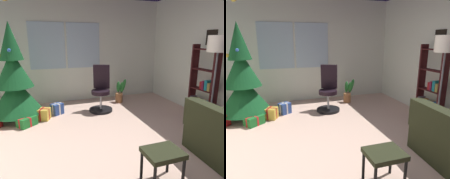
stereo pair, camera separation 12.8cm
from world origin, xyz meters
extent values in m
cube|color=beige|center=(0.00, 0.00, -0.05)|extent=(4.78, 6.32, 0.10)
cube|color=silver|center=(0.00, 3.21, 1.40)|extent=(4.78, 0.10, 2.80)
cube|color=silver|center=(-0.84, 3.15, 1.54)|extent=(0.90, 0.03, 1.20)
cube|color=silver|center=(0.12, 3.15, 1.54)|extent=(0.90, 0.03, 1.20)
cube|color=black|center=(2.38, 0.94, 1.74)|extent=(0.02, 0.28, 0.32)
cube|color=#262A17|center=(1.53, -0.07, 0.48)|extent=(0.93, 0.19, 0.20)
cube|color=brown|center=(1.25, -0.39, 0.55)|extent=(0.19, 0.41, 0.41)
cube|color=#262A17|center=(0.23, -0.65, 0.41)|extent=(0.44, 0.36, 0.06)
cylinder|color=black|center=(0.42, -0.80, 0.19)|extent=(0.04, 0.04, 0.38)
cylinder|color=black|center=(0.04, -0.50, 0.19)|extent=(0.04, 0.04, 0.38)
cylinder|color=black|center=(0.42, -0.50, 0.19)|extent=(0.04, 0.04, 0.38)
cylinder|color=#4C331E|center=(-1.58, 2.14, 0.08)|extent=(0.12, 0.12, 0.16)
cone|color=#145025|center=(-1.58, 2.14, 0.54)|extent=(1.06, 1.06, 0.77)
cone|color=#145025|center=(-1.58, 2.14, 1.11)|extent=(0.77, 0.77, 0.77)
cone|color=#145025|center=(-1.58, 2.14, 1.68)|extent=(0.47, 0.47, 0.77)
sphere|color=red|center=(-1.37, 2.44, 0.77)|extent=(0.07, 0.07, 0.07)
sphere|color=silver|center=(-1.77, 2.24, 1.49)|extent=(0.05, 0.05, 0.05)
sphere|color=blue|center=(-1.59, 1.94, 1.50)|extent=(0.07, 0.07, 0.07)
cube|color=#1E722D|center=(-1.39, 1.70, 0.09)|extent=(0.42, 0.41, 0.19)
cube|color=red|center=(-1.39, 1.70, 0.09)|extent=(0.30, 0.25, 0.20)
cube|color=red|center=(-1.39, 1.70, 0.09)|extent=(0.19, 0.22, 0.20)
cube|color=gold|center=(-1.09, 1.96, 0.12)|extent=(0.39, 0.35, 0.24)
cube|color=#B21919|center=(-1.09, 1.96, 0.12)|extent=(0.13, 0.25, 0.25)
cube|color=#B21919|center=(-1.09, 1.96, 0.12)|extent=(0.31, 0.16, 0.25)
cube|color=#2D4C99|center=(-0.75, 2.18, 0.13)|extent=(0.31, 0.30, 0.25)
cube|color=silver|center=(-0.75, 2.18, 0.13)|extent=(0.23, 0.16, 0.26)
cube|color=silver|center=(-0.75, 2.18, 0.13)|extent=(0.14, 0.20, 0.26)
cylinder|color=black|center=(0.27, 2.03, 0.03)|extent=(0.56, 0.56, 0.06)
cylinder|color=#B2B2B7|center=(0.27, 2.03, 0.27)|extent=(0.05, 0.05, 0.42)
cylinder|color=black|center=(0.27, 2.03, 0.48)|extent=(0.44, 0.44, 0.09)
cube|color=black|center=(0.35, 2.21, 0.82)|extent=(0.40, 0.25, 0.59)
cube|color=#371113|center=(2.17, 0.52, 0.80)|extent=(0.18, 0.04, 1.61)
cube|color=#371113|center=(2.17, 1.12, 0.80)|extent=(0.18, 0.04, 1.61)
cube|color=#371113|center=(2.17, 0.82, 0.25)|extent=(0.18, 0.56, 0.02)
cube|color=#371113|center=(2.17, 0.82, 0.67)|extent=(0.18, 0.56, 0.02)
cube|color=#371113|center=(2.17, 0.82, 1.09)|extent=(0.18, 0.56, 0.02)
cube|color=#371113|center=(2.17, 0.82, 1.51)|extent=(0.18, 0.56, 0.02)
cube|color=#A32219|center=(2.17, 0.62, 0.34)|extent=(0.17, 0.08, 0.15)
cube|color=navy|center=(2.18, 0.71, 0.35)|extent=(0.16, 0.08, 0.17)
cube|color=beige|center=(2.19, 0.77, 0.36)|extent=(0.14, 0.05, 0.19)
cube|color=#2E7231|center=(2.17, 0.84, 0.35)|extent=(0.17, 0.06, 0.17)
cube|color=#713E77|center=(2.18, 0.91, 0.34)|extent=(0.16, 0.04, 0.16)
cube|color=#AF7A32|center=(2.17, 0.98, 0.35)|extent=(0.17, 0.08, 0.18)
cube|color=#554956|center=(2.18, 1.06, 0.36)|extent=(0.16, 0.06, 0.20)
cube|color=olive|center=(2.18, 0.61, 0.76)|extent=(0.16, 0.06, 0.17)
cube|color=teal|center=(2.18, 0.69, 0.79)|extent=(0.16, 0.07, 0.21)
cube|color=maroon|center=(2.17, 0.76, 0.78)|extent=(0.17, 0.05, 0.19)
cube|color=maroon|center=(2.18, 0.82, 0.76)|extent=(0.15, 0.07, 0.16)
cylinder|color=slate|center=(1.84, 0.24, 0.01)|extent=(0.28, 0.28, 0.03)
cylinder|color=slate|center=(1.84, 0.24, 0.76)|extent=(0.03, 0.03, 1.46)
cylinder|color=white|center=(1.84, 0.24, 1.63)|extent=(0.36, 0.36, 0.28)
cylinder|color=#97603A|center=(0.95, 2.56, 0.13)|extent=(0.20, 0.20, 0.26)
ellipsoid|color=#246C2B|center=(0.98, 2.68, 0.41)|extent=(0.15, 0.18, 0.33)
ellipsoid|color=#246C2B|center=(1.07, 2.66, 0.40)|extent=(0.19, 0.19, 0.30)
ellipsoid|color=#246C2B|center=(1.08, 2.57, 0.45)|extent=(0.20, 0.15, 0.41)
camera|label=1|loc=(-1.04, -2.43, 1.70)|focal=32.15mm
camera|label=2|loc=(-0.92, -2.47, 1.70)|focal=32.15mm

